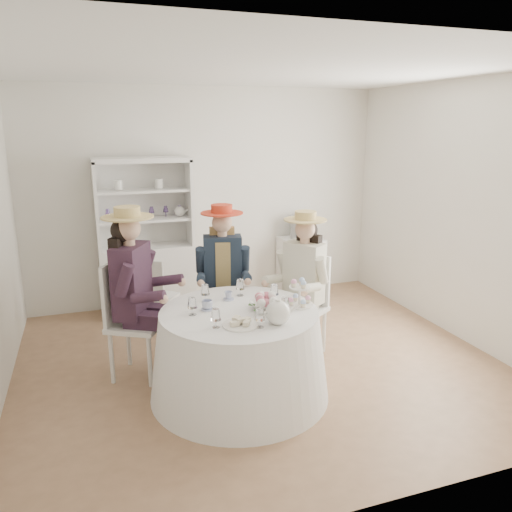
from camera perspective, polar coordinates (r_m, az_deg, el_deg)
name	(u,v)px	position (r m, az deg, el deg)	size (l,w,h in m)	color
ground	(259,363)	(4.96, 0.38, -12.09)	(4.50, 4.50, 0.00)	#886144
ceiling	(260,68)	(4.45, 0.45, 20.69)	(4.50, 4.50, 0.00)	white
wall_back	(208,197)	(6.41, -5.56, 6.72)	(4.50, 4.50, 0.00)	silver
wall_front	(383,297)	(2.77, 14.29, -4.52)	(4.50, 4.50, 0.00)	silver
wall_right	(462,213)	(5.66, 22.52, 4.59)	(4.50, 4.50, 0.00)	silver
tea_table	(239,353)	(4.29, -1.91, -11.03)	(1.52, 1.52, 0.76)	white
hutch	(147,259)	(6.18, -12.33, -0.32)	(1.24, 0.74, 1.88)	silver
side_table	(301,266)	(6.76, 5.14, -1.19)	(0.50, 0.50, 0.78)	silver
hatbox	(302,227)	(6.63, 5.25, 3.31)	(0.31, 0.31, 0.31)	black
guest_left	(135,284)	(4.52, -13.68, -3.11)	(0.67, 0.61, 1.57)	silver
guest_mid	(223,268)	(5.04, -3.81, -1.41)	(0.56, 0.59, 1.48)	silver
guest_right	(303,276)	(4.88, 5.35, -2.26)	(0.62, 0.58, 1.45)	silver
spare_chair	(155,293)	(5.55, -11.47, -4.22)	(0.50, 0.50, 0.86)	silver
teacup_a	(207,306)	(4.16, -5.59, -5.66)	(0.09, 0.09, 0.07)	white
teacup_b	(228,296)	(4.39, -3.17, -4.60)	(0.07, 0.07, 0.07)	white
teacup_c	(266,299)	(4.32, 1.11, -4.89)	(0.09, 0.09, 0.07)	white
flower_bowl	(262,306)	(4.18, 0.65, -5.71)	(0.20, 0.20, 0.05)	white
flower_arrangement	(265,301)	(4.08, 1.04, -5.20)	(0.19, 0.19, 0.07)	#CA6579
table_teapot	(278,312)	(3.87, 2.55, -6.46)	(0.27, 0.19, 0.20)	white
sandwich_plate	(241,324)	(3.84, -1.76, -7.74)	(0.28, 0.28, 0.06)	white
cupcake_stand	(299,296)	(4.25, 4.98, -4.58)	(0.24, 0.24, 0.22)	white
stemware_set	(239,302)	(4.11, -1.96, -5.31)	(0.82, 0.82, 0.15)	white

